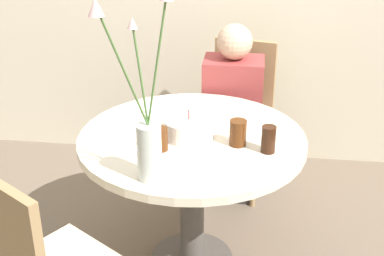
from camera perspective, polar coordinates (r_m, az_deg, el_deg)
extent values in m
cylinder|color=beige|center=(2.47, 0.00, -1.25)|extent=(1.05, 1.05, 0.04)
cylinder|color=#4C4742|center=(2.65, 0.00, -8.02)|extent=(0.12, 0.12, 0.66)
cube|color=beige|center=(3.26, 4.63, 0.39)|extent=(0.48, 0.48, 0.04)
cube|color=#997A51|center=(3.33, 5.62, 5.55)|extent=(0.38, 0.12, 0.46)
cylinder|color=#997A51|center=(3.26, 0.80, -4.06)|extent=(0.03, 0.03, 0.42)
cylinder|color=#997A51|center=(3.19, 6.62, -5.05)|extent=(0.03, 0.03, 0.42)
cylinder|color=#997A51|center=(3.55, 2.59, -1.50)|extent=(0.03, 0.03, 0.42)
cylinder|color=#997A51|center=(3.48, 7.95, -2.35)|extent=(0.03, 0.03, 0.42)
cube|color=#997A51|center=(1.96, -18.93, -11.31)|extent=(0.34, 0.24, 0.46)
cylinder|color=white|center=(2.44, -0.33, 0.01)|extent=(0.23, 0.23, 0.09)
cylinder|color=#E54C4C|center=(2.41, -0.34, 1.45)|extent=(0.01, 0.01, 0.04)
cylinder|color=silver|center=(2.08, -4.58, -2.58)|extent=(0.10, 0.10, 0.23)
cylinder|color=#4C7538|center=(1.88, -7.24, 6.05)|extent=(0.13, 0.16, 0.48)
cone|color=beige|center=(1.77, -10.25, 12.60)|extent=(0.05, 0.05, 0.06)
cylinder|color=#4C7538|center=(1.91, -3.76, 6.94)|extent=(0.09, 0.04, 0.51)
cylinder|color=#4C7538|center=(1.95, -5.51, 5.52)|extent=(0.05, 0.02, 0.40)
cone|color=beige|center=(1.89, -6.40, 11.09)|extent=(0.04, 0.04, 0.04)
cylinder|color=white|center=(2.72, -3.09, 1.86)|extent=(0.21, 0.21, 0.01)
cylinder|color=#33190C|center=(2.32, 8.16, -1.20)|extent=(0.06, 0.06, 0.12)
cylinder|color=#51280F|center=(2.37, 4.93, -0.51)|extent=(0.08, 0.08, 0.12)
cylinder|color=#51280F|center=(2.33, -3.49, -1.16)|extent=(0.08, 0.08, 0.10)
cube|color=#383333|center=(3.29, 4.13, -3.51)|extent=(0.31, 0.24, 0.46)
cube|color=#993838|center=(3.10, 4.38, 3.65)|extent=(0.34, 0.24, 0.42)
sphere|color=#D1A889|center=(3.00, 4.58, 9.16)|extent=(0.20, 0.20, 0.20)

